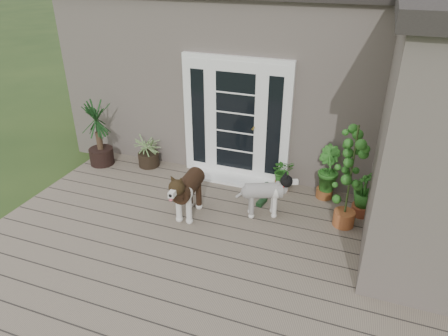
% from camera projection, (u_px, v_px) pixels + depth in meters
% --- Properties ---
extents(deck, '(6.20, 4.60, 0.12)m').
position_uv_depth(deck, '(197.00, 253.00, 5.61)').
color(deck, '#6B5B4C').
rests_on(deck, ground).
extents(house_main, '(7.40, 4.00, 3.10)m').
position_uv_depth(house_main, '(277.00, 72.00, 8.45)').
color(house_main, '#665E54').
rests_on(house_main, ground).
extents(door_unit, '(1.90, 0.14, 2.15)m').
position_uv_depth(door_unit, '(236.00, 120.00, 6.98)').
color(door_unit, white).
rests_on(door_unit, deck).
extents(door_step, '(1.60, 0.40, 0.05)m').
position_uv_depth(door_step, '(231.00, 179.00, 7.30)').
color(door_step, white).
rests_on(door_step, deck).
extents(brindle_dog, '(0.43, 0.93, 0.76)m').
position_uv_depth(brindle_dog, '(189.00, 193.00, 6.17)').
color(brindle_dog, '#331F12').
rests_on(brindle_dog, deck).
extents(white_dog, '(0.82, 0.59, 0.63)m').
position_uv_depth(white_dog, '(263.00, 197.00, 6.19)').
color(white_dog, beige).
rests_on(white_dog, deck).
extents(spider_plant, '(0.66, 0.66, 0.69)m').
position_uv_depth(spider_plant, '(148.00, 149.00, 7.66)').
color(spider_plant, '#809159').
rests_on(spider_plant, deck).
extents(yucca, '(1.11, 1.11, 1.24)m').
position_uv_depth(yucca, '(98.00, 134.00, 7.61)').
color(yucca, black).
rests_on(yucca, deck).
extents(herb_a, '(0.51, 0.51, 0.48)m').
position_uv_depth(herb_a, '(282.00, 177.00, 6.91)').
color(herb_a, '#1C4E16').
rests_on(herb_a, deck).
extents(herb_b, '(0.63, 0.63, 0.68)m').
position_uv_depth(herb_b, '(326.00, 179.00, 6.64)').
color(herb_b, '#2F641C').
rests_on(herb_b, deck).
extents(herb_c, '(0.40, 0.40, 0.59)m').
position_uv_depth(herb_c, '(363.00, 198.00, 6.21)').
color(herb_c, '#1B5F20').
rests_on(herb_c, deck).
extents(sapling, '(0.56, 0.56, 1.65)m').
position_uv_depth(sapling, '(351.00, 176.00, 5.72)').
color(sapling, '#2D651D').
rests_on(sapling, deck).
extents(clog_left, '(0.27, 0.33, 0.09)m').
position_uv_depth(clog_left, '(268.00, 188.00, 6.97)').
color(clog_left, '#13311C').
rests_on(clog_left, deck).
extents(clog_right, '(0.18, 0.30, 0.09)m').
position_uv_depth(clog_right, '(262.00, 201.00, 6.60)').
color(clog_right, black).
rests_on(clog_right, deck).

